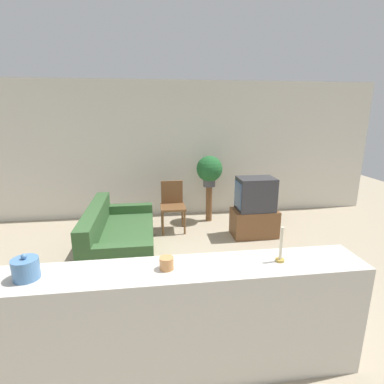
% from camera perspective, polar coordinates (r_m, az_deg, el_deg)
% --- Properties ---
extents(ground_plane, '(14.00, 14.00, 0.00)m').
position_cam_1_polar(ground_plane, '(3.37, -3.71, -23.71)').
color(ground_plane, tan).
extents(wall_back, '(9.00, 0.06, 2.70)m').
position_cam_1_polar(wall_back, '(6.10, -6.29, 7.83)').
color(wall_back, beige).
rests_on(wall_back, ground_plane).
extents(couch, '(0.91, 1.77, 0.79)m').
position_cam_1_polar(couch, '(4.56, -13.77, -8.99)').
color(couch, '#33562D').
rests_on(couch, ground_plane).
extents(tv_stand, '(0.77, 0.47, 0.47)m').
position_cam_1_polar(tv_stand, '(5.35, 11.73, -5.73)').
color(tv_stand, brown).
rests_on(tv_stand, ground_plane).
extents(television, '(0.63, 0.44, 0.56)m').
position_cam_1_polar(television, '(5.19, 11.97, -0.38)').
color(television, '#333338').
rests_on(television, tv_stand).
extents(wooden_chair, '(0.44, 0.44, 0.89)m').
position_cam_1_polar(wooden_chair, '(5.44, -3.72, -2.13)').
color(wooden_chair, brown).
rests_on(wooden_chair, ground_plane).
extents(plant_stand, '(0.12, 0.12, 0.71)m').
position_cam_1_polar(plant_stand, '(5.92, 3.24, -2.20)').
color(plant_stand, brown).
rests_on(plant_stand, ground_plane).
extents(potted_plant, '(0.50, 0.50, 0.59)m').
position_cam_1_polar(potted_plant, '(5.76, 3.34, 4.29)').
color(potted_plant, '#4C4C51').
rests_on(potted_plant, plant_stand).
extents(foreground_counter, '(2.98, 0.44, 0.96)m').
position_cam_1_polar(foreground_counter, '(2.61, -2.87, -23.55)').
color(foreground_counter, beige).
rests_on(foreground_counter, ground_plane).
extents(decorative_bowl, '(0.18, 0.18, 0.19)m').
position_cam_1_polar(decorative_bowl, '(2.47, -29.11, -12.64)').
color(decorative_bowl, '#4C7AAD').
rests_on(decorative_bowl, foreground_counter).
extents(candle_jar, '(0.11, 0.11, 0.09)m').
position_cam_1_polar(candle_jar, '(2.31, -4.87, -13.36)').
color(candle_jar, '#C6844C').
rests_on(candle_jar, foreground_counter).
extents(candlestick, '(0.07, 0.07, 0.29)m').
position_cam_1_polar(candlestick, '(2.49, 16.53, -10.51)').
color(candlestick, '#B7933D').
rests_on(candlestick, foreground_counter).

